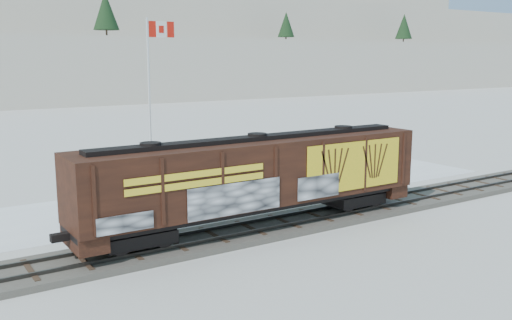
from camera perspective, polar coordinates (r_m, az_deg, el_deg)
ground at (r=28.48m, az=2.86°, el=-6.70°), size 500.00×500.00×0.00m
rail_track at (r=28.44m, az=2.87°, el=-6.41°), size 50.00×3.40×0.43m
parking_strip at (r=34.60m, az=-4.46°, el=-3.63°), size 40.00×8.00×0.03m
hopper_railcar at (r=26.89m, az=0.14°, el=-1.51°), size 17.72×3.06×4.26m
flagpole at (r=37.45m, az=-10.36°, el=3.36°), size 2.30×0.90×10.74m
car_silver at (r=31.09m, az=-13.13°, el=-3.95°), size 4.64×1.93×1.57m
car_white at (r=34.80m, az=-4.94°, el=-2.25°), size 4.88×2.78×1.52m
car_dark at (r=37.74m, az=3.99°, el=-1.46°), size 4.56×2.48×1.25m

